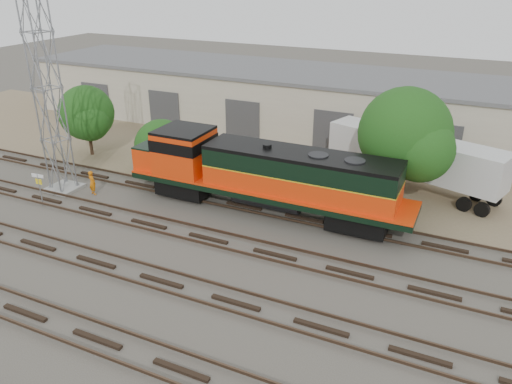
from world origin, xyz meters
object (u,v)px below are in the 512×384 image
at_px(locomotive, 262,174).
at_px(semi_trailer, 417,157).
at_px(worker, 92,183).
at_px(signal_tower, 48,92).

distance_m(locomotive, semi_trailer, 10.82).
bearing_deg(worker, signal_tower, 21.71).
bearing_deg(locomotive, worker, -167.59).
distance_m(worker, semi_trailer, 21.51).
distance_m(signal_tower, semi_trailer, 24.05).
bearing_deg(locomotive, signal_tower, -168.74).
bearing_deg(worker, semi_trailer, -136.81).
distance_m(locomotive, signal_tower, 14.38).
height_order(locomotive, semi_trailer, locomotive).
bearing_deg(semi_trailer, signal_tower, -136.77).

